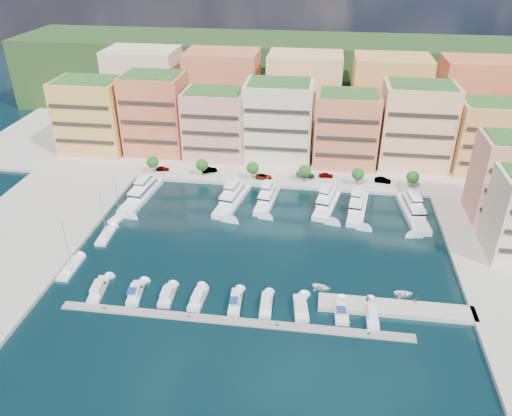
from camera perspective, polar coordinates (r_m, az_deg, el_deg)
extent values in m
plane|color=black|center=(126.27, 1.05, -3.89)|extent=(400.00, 400.00, 0.00)
cube|color=#9E998E|center=(181.10, 3.45, 6.82)|extent=(220.00, 64.00, 2.00)
cube|color=#9E998E|center=(140.31, -25.45, -3.38)|extent=(34.00, 76.00, 2.00)
cube|color=#1E3214|center=(226.11, 4.51, 11.43)|extent=(240.00, 40.00, 58.00)
cube|color=gray|center=(103.11, -2.72, -12.85)|extent=(72.00, 2.20, 0.35)
cube|color=#9E998E|center=(109.45, 15.68, -11.21)|extent=(32.00, 5.00, 2.00)
cube|color=#DE9451|center=(182.41, -18.22, 9.93)|extent=(22.00, 16.00, 24.00)
cube|color=black|center=(175.46, -19.32, 9.00)|extent=(20.24, 0.50, 0.90)
cube|color=#205221|center=(178.98, -18.85, 13.66)|extent=(19.36, 14.08, 0.80)
cube|color=#CB7D43|center=(175.58, -11.40, 10.44)|extent=(20.00, 16.00, 26.00)
cube|color=black|center=(168.25, -12.27, 9.52)|extent=(18.40, 0.50, 0.90)
cube|color=#205221|center=(171.84, -11.85, 14.67)|extent=(17.60, 14.08, 0.80)
cube|color=#EB9583|center=(168.85, -4.68, 9.44)|extent=(20.00, 15.00, 22.00)
cube|color=black|center=(161.77, -5.26, 8.51)|extent=(18.40, 0.50, 0.90)
cube|color=#205221|center=(165.34, -4.85, 13.16)|extent=(17.60, 13.20, 0.80)
cube|color=beige|center=(167.12, 2.60, 9.84)|extent=(22.00, 16.00, 25.00)
cube|color=black|center=(159.39, 2.31, 8.86)|extent=(20.24, 0.50, 0.90)
cube|color=#205221|center=(163.27, 2.71, 14.11)|extent=(19.36, 14.08, 0.80)
cube|color=#D67450|center=(165.15, 10.23, 8.79)|extent=(20.00, 15.00, 23.00)
cube|color=black|center=(157.90, 10.28, 7.82)|extent=(18.40, 0.50, 0.90)
cube|color=#205221|center=(161.45, 10.61, 12.74)|extent=(17.60, 13.20, 0.80)
cube|color=#EBB17C|center=(168.99, 17.81, 8.86)|extent=(22.00, 16.00, 26.00)
cube|color=black|center=(161.36, 18.20, 7.85)|extent=(20.24, 0.50, 0.90)
cube|color=#205221|center=(165.10, 18.52, 13.21)|extent=(19.36, 14.08, 0.80)
cube|color=#DE9451|center=(173.07, 25.01, 7.25)|extent=(20.00, 15.00, 22.00)
cube|color=black|center=(166.17, 25.65, 6.25)|extent=(18.40, 0.50, 0.90)
cube|color=#205221|center=(169.64, 25.82, 10.80)|extent=(17.60, 13.20, 0.80)
cube|color=#EB9583|center=(146.13, 27.10, 2.91)|extent=(18.00, 14.00, 22.00)
cube|color=beige|center=(198.39, -12.55, 13.11)|extent=(26.00, 18.00, 30.00)
cube|color=#D67450|center=(190.33, -3.80, 13.05)|extent=(26.00, 18.00, 30.00)
cube|color=#EBB17C|center=(186.80, 5.49, 12.66)|extent=(26.00, 18.00, 30.00)
cube|color=#DE9451|center=(188.05, 14.85, 11.95)|extent=(26.00, 18.00, 30.00)
cube|color=#CB7D43|center=(193.98, 23.80, 10.97)|extent=(26.00, 18.00, 30.00)
cylinder|color=#473323|center=(162.28, -11.66, 4.44)|extent=(0.24, 0.24, 3.00)
sphere|color=#154012|center=(161.37, -11.74, 5.16)|extent=(3.80, 3.80, 3.80)
cylinder|color=#473323|center=(157.86, -6.15, 4.17)|extent=(0.24, 0.24, 3.00)
sphere|color=#154012|center=(156.92, -6.19, 4.91)|extent=(3.80, 3.80, 3.80)
cylinder|color=#473323|center=(154.97, -0.37, 3.85)|extent=(0.24, 0.24, 3.00)
sphere|color=#154012|center=(154.02, -0.38, 4.60)|extent=(3.80, 3.80, 3.80)
cylinder|color=#473323|center=(153.71, 5.55, 3.48)|extent=(0.24, 0.24, 3.00)
sphere|color=#154012|center=(152.74, 5.59, 4.24)|extent=(3.80, 3.80, 3.80)
cylinder|color=#473323|center=(154.10, 11.50, 3.07)|extent=(0.24, 0.24, 3.00)
sphere|color=#154012|center=(153.14, 11.59, 3.82)|extent=(3.80, 3.80, 3.80)
cylinder|color=#473323|center=(156.14, 17.36, 2.63)|extent=(0.24, 0.24, 3.00)
sphere|color=#154012|center=(155.19, 17.48, 3.37)|extent=(3.80, 3.80, 3.80)
cylinder|color=black|center=(158.85, -10.57, 4.19)|extent=(0.10, 0.10, 4.00)
sphere|color=#FFF2CC|center=(158.01, -10.64, 4.86)|extent=(0.30, 0.30, 0.30)
cylinder|color=black|center=(154.35, -4.18, 3.86)|extent=(0.10, 0.10, 4.00)
sphere|color=#FFF2CC|center=(153.48, -4.21, 4.55)|extent=(0.30, 0.30, 0.30)
cylinder|color=black|center=(151.85, 2.50, 3.47)|extent=(0.10, 0.10, 4.00)
sphere|color=#FFF2CC|center=(150.97, 2.51, 4.17)|extent=(0.30, 0.30, 0.30)
cylinder|color=black|center=(151.47, 9.29, 3.02)|extent=(0.10, 0.10, 4.00)
sphere|color=#FFF2CC|center=(150.59, 9.36, 3.72)|extent=(0.30, 0.30, 0.30)
cylinder|color=black|center=(153.22, 16.03, 2.53)|extent=(0.10, 0.10, 4.00)
sphere|color=#FFF2CC|center=(152.34, 16.13, 3.22)|extent=(0.30, 0.30, 0.30)
cube|color=white|center=(149.93, -12.97, 1.20)|extent=(6.86, 22.14, 2.30)
cube|color=white|center=(150.80, -12.78, 2.27)|extent=(5.07, 12.30, 1.80)
cube|color=black|center=(150.80, -12.78, 2.27)|extent=(5.14, 12.36, 0.55)
cube|color=white|center=(151.56, -12.63, 3.11)|extent=(3.50, 6.78, 1.40)
cylinder|color=#B2B2B7|center=(151.98, -12.54, 3.87)|extent=(0.14, 0.14, 1.80)
cube|color=white|center=(143.69, -2.75, 0.68)|extent=(8.15, 20.77, 2.30)
cube|color=white|center=(144.48, -2.63, 1.77)|extent=(5.79, 11.64, 1.80)
cube|color=black|center=(144.48, -2.63, 1.77)|extent=(5.85, 11.71, 0.55)
cube|color=white|center=(145.17, -2.53, 2.62)|extent=(3.89, 6.47, 1.40)
cylinder|color=#B2B2B7|center=(145.53, -2.46, 3.40)|extent=(0.14, 0.14, 1.80)
cube|color=white|center=(143.78, 1.26, 0.72)|extent=(5.93, 17.34, 2.30)
cube|color=white|center=(144.30, 1.35, 1.76)|extent=(4.39, 9.65, 1.80)
cube|color=black|center=(144.30, 1.35, 1.76)|extent=(4.45, 9.72, 0.55)
cube|color=white|center=(144.77, 1.42, 2.57)|extent=(3.03, 5.33, 1.40)
cylinder|color=#B2B2B7|center=(144.97, 1.47, 3.31)|extent=(0.14, 0.14, 1.80)
cube|color=white|center=(142.76, 8.08, 0.19)|extent=(8.08, 18.33, 2.30)
cube|color=white|center=(143.35, 8.15, 1.25)|extent=(5.64, 10.33, 1.80)
cube|color=black|center=(143.35, 8.15, 1.25)|extent=(5.71, 10.40, 0.55)
cube|color=white|center=(143.88, 8.20, 2.07)|extent=(3.75, 5.78, 1.40)
cylinder|color=#B2B2B7|center=(144.12, 8.25, 2.83)|extent=(0.14, 0.14, 1.80)
cube|color=black|center=(142.98, 8.07, 0.03)|extent=(8.14, 18.39, 0.35)
cube|color=white|center=(142.51, 11.53, -0.20)|extent=(6.91, 19.76, 2.30)
cube|color=white|center=(143.23, 11.58, 0.90)|extent=(4.94, 11.03, 1.80)
cube|color=black|center=(143.23, 11.58, 0.90)|extent=(5.01, 11.09, 0.55)
cube|color=white|center=(143.86, 11.62, 1.75)|extent=(3.34, 6.10, 1.40)
cylinder|color=#B2B2B7|center=(144.18, 11.66, 2.52)|extent=(0.14, 0.14, 1.80)
cube|color=white|center=(143.77, 17.47, -0.76)|extent=(7.11, 21.42, 2.30)
cube|color=white|center=(144.62, 17.48, 0.36)|extent=(5.15, 11.93, 1.80)
cube|color=black|center=(144.62, 17.48, 0.36)|extent=(5.22, 12.00, 0.55)
cube|color=white|center=(145.35, 17.49, 1.23)|extent=(3.51, 6.59, 1.40)
cylinder|color=#B2B2B7|center=(145.75, 17.52, 2.02)|extent=(0.14, 0.14, 1.80)
cube|color=silver|center=(115.39, -17.51, -8.97)|extent=(3.55, 9.20, 1.40)
cube|color=silver|center=(114.30, -17.69, -8.59)|extent=(2.47, 4.50, 1.10)
cube|color=black|center=(115.71, -17.32, -8.16)|extent=(1.86, 0.30, 0.55)
cube|color=silver|center=(112.32, -13.56, -9.51)|extent=(3.70, 8.19, 1.40)
cube|color=silver|center=(111.25, -13.71, -9.11)|extent=(2.57, 4.04, 1.10)
cube|color=black|center=(112.54, -13.42, -8.72)|extent=(1.91, 0.36, 0.55)
cube|color=navy|center=(110.14, -13.93, -9.19)|extent=(2.16, 2.60, 0.12)
cube|color=silver|center=(110.18, -10.08, -9.94)|extent=(2.95, 7.14, 1.40)
cube|color=silver|center=(109.11, -10.19, -9.53)|extent=(2.22, 3.46, 1.10)
cube|color=black|center=(110.30, -9.96, -9.18)|extent=(1.93, 0.18, 0.55)
cube|color=silver|center=(108.51, -6.61, -10.34)|extent=(3.10, 7.83, 1.40)
cube|color=silver|center=(107.40, -6.70, -9.94)|extent=(2.30, 3.80, 1.10)
cube|color=black|center=(108.71, -6.50, -9.53)|extent=(1.95, 0.20, 0.55)
cube|color=silver|center=(107.05, -2.35, -10.78)|extent=(2.92, 8.29, 1.40)
cube|color=silver|center=(105.91, -2.40, -10.38)|extent=(2.13, 4.02, 1.10)
cube|color=black|center=(107.31, -2.25, -9.94)|extent=(1.76, 0.21, 0.55)
cube|color=navy|center=(104.73, -2.51, -10.50)|extent=(1.85, 2.54, 0.12)
cube|color=silver|center=(106.30, 1.19, -11.10)|extent=(2.72, 7.84, 1.40)
cube|color=silver|center=(105.17, 1.17, -10.70)|extent=(2.04, 3.79, 1.10)
cube|color=black|center=(106.51, 1.27, -10.27)|extent=(1.76, 0.16, 0.55)
cube|color=silver|center=(105.94, 5.15, -11.41)|extent=(3.83, 8.21, 1.40)
cube|color=silver|center=(104.80, 5.17, -11.01)|extent=(2.68, 4.05, 1.10)
cube|color=black|center=(106.17, 5.22, -10.56)|extent=(2.04, 0.36, 0.55)
cube|color=silver|center=(106.12, 9.69, -11.69)|extent=(3.18, 7.60, 1.40)
cube|color=silver|center=(105.00, 9.75, -11.29)|extent=(2.34, 3.70, 1.10)
cube|color=black|center=(106.30, 9.73, -10.87)|extent=(1.96, 0.22, 0.55)
cube|color=navy|center=(103.88, 9.79, -11.38)|extent=(2.04, 2.35, 0.12)
cube|color=silver|center=(106.69, 13.09, -11.86)|extent=(2.43, 8.95, 1.40)
cube|color=silver|center=(105.51, 13.18, -11.48)|extent=(1.87, 4.31, 1.10)
cube|color=black|center=(107.03, 13.10, -10.96)|extent=(1.69, 0.12, 0.55)
cube|color=white|center=(133.66, -16.78, -3.14)|extent=(3.25, 8.74, 1.20)
cube|color=white|center=(132.54, -16.98, -3.01)|extent=(1.79, 2.24, 0.60)
cylinder|color=#B2B2B7|center=(130.71, -17.12, -0.60)|extent=(0.14, 0.14, 12.00)
cylinder|color=#B2B2B7|center=(131.85, -17.09, -2.85)|extent=(0.30, 3.87, 0.10)
cube|color=white|center=(124.21, -20.40, -6.53)|extent=(2.92, 9.41, 1.20)
cube|color=white|center=(123.06, -20.66, -6.44)|extent=(1.71, 2.36, 0.60)
cylinder|color=#B2B2B7|center=(121.01, -20.84, -3.86)|extent=(0.14, 0.14, 12.00)
cylinder|color=#B2B2B7|center=(122.34, -20.81, -6.30)|extent=(0.16, 4.22, 0.10)
cube|color=white|center=(141.22, -15.33, -1.06)|extent=(4.13, 8.06, 1.20)
cube|color=white|center=(140.17, -15.49, -0.90)|extent=(1.96, 2.20, 0.60)
cylinder|color=#B2B2B7|center=(138.42, -15.62, 1.38)|extent=(0.14, 0.14, 12.00)
cylinder|color=#B2B2B7|center=(139.53, -15.58, -0.73)|extent=(0.76, 3.41, 0.10)
imported|color=white|center=(111.72, 7.46, -8.96)|extent=(4.46, 3.57, 0.82)
imported|color=white|center=(113.61, 16.51, -9.36)|extent=(4.34, 3.30, 0.84)
imported|color=gray|center=(163.63, -10.64, 4.46)|extent=(4.40, 2.18, 1.44)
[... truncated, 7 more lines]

